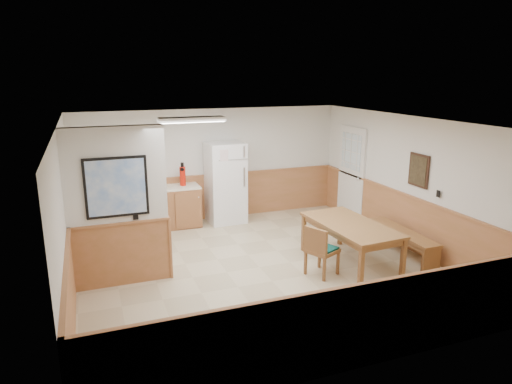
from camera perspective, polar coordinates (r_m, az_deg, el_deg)
name	(u,v)px	position (r m, az deg, el deg)	size (l,w,h in m)	color
ground	(259,267)	(7.98, 0.41, -9.38)	(6.00, 6.00, 0.00)	#C9B690
ceiling	(260,122)	(7.33, 0.45, 8.77)	(6.00, 6.00, 0.02)	white
back_wall	(212,165)	(10.35, -5.55, 3.42)	(6.00, 0.02, 2.50)	silver
right_wall	(408,183)	(9.05, 18.46, 1.11)	(0.02, 6.00, 2.50)	silver
left_wall	(65,217)	(7.10, -22.82, -2.89)	(0.02, 6.00, 2.50)	silver
wainscot_back	(213,197)	(10.50, -5.42, -0.62)	(6.00, 0.04, 1.00)	#B46F48
wainscot_right	(404,221)	(9.23, 17.99, -3.43)	(0.04, 6.00, 1.00)	#B46F48
wainscot_left	(71,265)	(7.35, -22.08, -8.47)	(0.04, 6.00, 1.00)	#B46F48
partition_wall	(118,209)	(7.30, -16.89, -2.06)	(1.50, 0.20, 2.50)	silver
kitchen_counter	(162,207)	(9.99, -11.66, -1.89)	(2.20, 0.61, 1.00)	brown
exterior_door	(351,173)	(10.57, 11.81, 2.32)	(0.07, 1.02, 2.15)	white
kitchen_window	(114,158)	(9.94, -17.34, 4.13)	(0.80, 0.04, 1.00)	white
wall_painting	(419,170)	(8.74, 19.66, 2.56)	(0.04, 0.50, 0.60)	#321E14
fluorescent_fixture	(192,119)	(8.35, -8.02, 8.97)	(1.20, 0.30, 0.09)	white
refrigerator	(225,183)	(10.13, -3.84, 1.17)	(0.82, 0.74, 1.79)	white
dining_table	(350,228)	(8.03, 11.73, -4.48)	(1.05, 1.93, 0.75)	#AC773F
dining_bench	(402,236)	(8.84, 17.77, -5.26)	(0.40, 1.71, 0.45)	#AC773F
dining_chair	(319,248)	(7.55, 7.90, -6.90)	(0.73, 0.63, 0.85)	#AC773F
fire_extinguisher	(183,175)	(9.92, -9.16, 2.06)	(0.15, 0.15, 0.50)	red
soap_bottle	(119,186)	(9.75, -16.80, 0.67)	(0.07, 0.07, 0.20)	green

